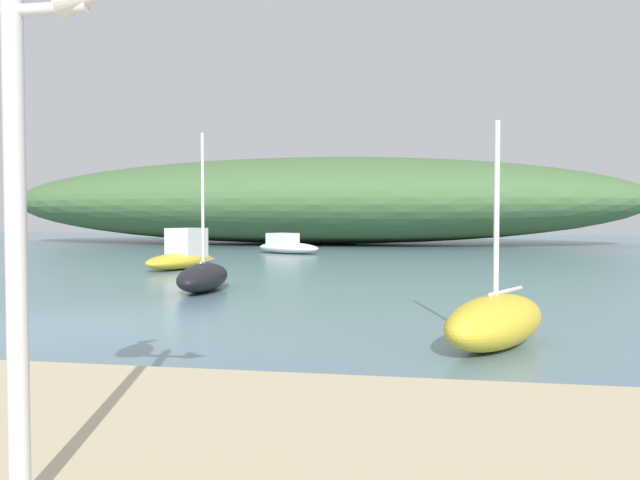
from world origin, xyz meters
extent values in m
plane|color=slate|center=(0.00, 0.00, 0.00)|extent=(120.00, 120.00, 0.00)
ellipsoid|color=#476B3D|center=(-2.29, 33.98, 3.01)|extent=(45.17, 15.84, 6.02)
cylinder|color=silver|center=(3.49, -6.87, 1.73)|extent=(0.12, 0.12, 3.06)
cylinder|color=silver|center=(3.49, -6.87, 3.04)|extent=(0.92, 0.07, 0.07)
ellipsoid|color=gold|center=(-3.01, 11.43, 0.30)|extent=(2.15, 3.77, 0.59)
cube|color=silver|center=(-2.92, 11.77, 0.93)|extent=(1.31, 1.47, 1.09)
ellipsoid|color=black|center=(0.16, 5.15, 0.35)|extent=(1.36, 3.23, 0.69)
cylinder|color=silver|center=(0.16, 5.15, 2.24)|extent=(0.08, 0.08, 3.51)
cylinder|color=silver|center=(0.11, 5.62, 0.73)|extent=(0.20, 1.41, 0.06)
ellipsoid|color=white|center=(-1.34, 21.62, 0.29)|extent=(4.08, 3.16, 0.58)
cube|color=silver|center=(-1.68, 21.81, 0.71)|extent=(1.74, 1.65, 0.67)
ellipsoid|color=gold|center=(6.76, -0.84, 0.38)|extent=(2.09, 2.75, 0.76)
cylinder|color=silver|center=(6.76, -0.84, 1.89)|extent=(0.08, 0.08, 2.70)
cylinder|color=silver|center=(6.94, -0.50, 0.79)|extent=(0.60, 1.06, 0.06)
camera|label=1|loc=(5.82, -10.13, 1.88)|focal=35.58mm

